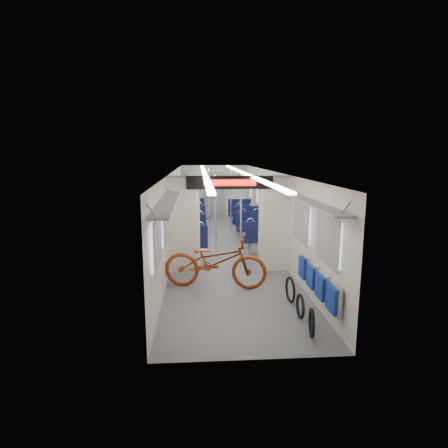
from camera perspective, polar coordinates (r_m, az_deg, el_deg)
The scene contains 14 objects.
carriage at distance 10.54m, azimuth 0.04°, elevation 3.56°, with size 12.00×12.02×2.31m.
bicycle at distance 7.92m, azimuth -1.35°, elevation -5.72°, with size 0.76×2.18×1.15m, color maroon.
flip_bench at distance 6.90m, azimuth 14.00°, elevation -8.48°, with size 0.12×2.08×0.48m.
bike_hoop_a at distance 6.16m, azimuth 13.20°, elevation -14.62°, with size 0.46×0.46×0.05m, color black.
bike_hoop_b at distance 6.73m, azimuth 11.54°, elevation -12.38°, with size 0.44×0.44×0.05m, color black.
bike_hoop_c at distance 7.36m, azimuth 10.05°, elevation -10.01°, with size 0.51×0.51×0.05m, color black.
seat_bay_near_left at distance 10.82m, azimuth -4.96°, elevation -1.53°, with size 0.88×1.95×1.06m.
seat_bay_near_right at distance 11.36m, azimuth 4.55°, elevation -0.94°, with size 0.88×1.95×1.06m.
seat_bay_far_left at distance 14.58m, azimuth -4.72°, elevation 1.71°, with size 0.91×2.08×1.10m.
seat_bay_far_right at distance 14.15m, azimuth 2.85°, elevation 1.50°, with size 0.93×2.14×1.12m.
stanchion_near_left at distance 9.32m, azimuth -1.29°, elevation 0.43°, with size 0.04×0.04×2.30m, color silver.
stanchion_near_right at distance 9.27m, azimuth 2.58°, elevation 0.37°, with size 0.04×0.04×2.30m, color silver.
stanchion_far_left at distance 12.80m, azimuth -2.26°, elevation 3.23°, with size 0.05×0.05×2.30m, color silver.
stanchion_far_right at distance 12.78m, azimuth 1.07°, elevation 3.23°, with size 0.04×0.04×2.30m, color silver.
Camera 1 is at (-0.73, -10.70, 2.81)m, focal length 30.00 mm.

